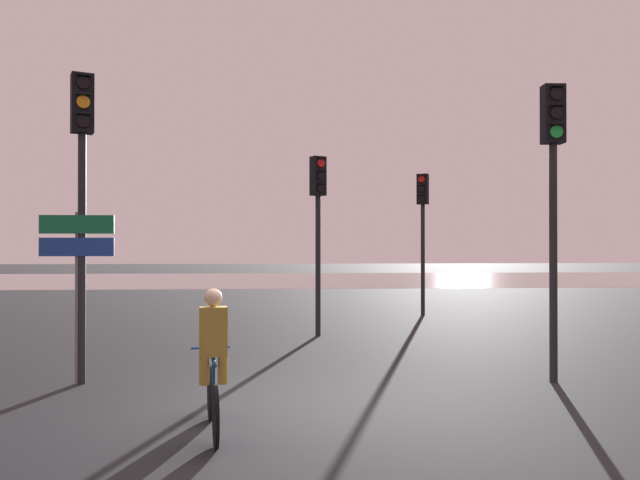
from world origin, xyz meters
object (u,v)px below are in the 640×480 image
(traffic_light_center, at_px, (318,211))
(traffic_light_near_right, at_px, (553,176))
(traffic_light_far_right, at_px, (423,217))
(direction_sign_post, at_px, (77,265))
(cyclist, at_px, (213,361))
(traffic_light_near_left, at_px, (82,169))

(traffic_light_center, xyz_separation_m, traffic_light_near_right, (3.32, -5.00, 0.28))
(traffic_light_center, height_order, traffic_light_far_right, traffic_light_far_right)
(traffic_light_far_right, xyz_separation_m, traffic_light_near_right, (-0.04, -8.96, 0.23))
(direction_sign_post, xyz_separation_m, cyclist, (2.32, -2.65, -0.97))
(direction_sign_post, bearing_deg, traffic_light_center, -131.05)
(traffic_light_near_right, xyz_separation_m, cyclist, (-4.92, -2.34, -2.34))
(cyclist, bearing_deg, traffic_light_near_right, 15.93)
(traffic_light_center, xyz_separation_m, traffic_light_far_right, (3.35, 3.96, 0.05))
(traffic_light_near_left, bearing_deg, traffic_light_near_right, 153.26)
(traffic_light_center, xyz_separation_m, traffic_light_near_left, (-3.86, -4.67, 0.36))
(traffic_light_far_right, bearing_deg, traffic_light_near_right, 117.15)
(direction_sign_post, bearing_deg, traffic_light_near_left, -158.97)
(traffic_light_far_right, bearing_deg, direction_sign_post, 77.34)
(traffic_light_near_right, bearing_deg, cyclist, 27.34)
(traffic_light_near_right, relative_size, cyclist, 2.69)
(traffic_light_far_right, height_order, cyclist, traffic_light_far_right)
(traffic_light_near_left, height_order, traffic_light_near_right, traffic_light_near_left)
(traffic_light_far_right, distance_m, direction_sign_post, 11.36)
(traffic_light_far_right, bearing_deg, cyclist, 93.71)
(traffic_light_center, distance_m, traffic_light_near_right, 6.01)
(traffic_light_near_left, xyz_separation_m, traffic_light_far_right, (7.21, 8.63, -0.32))
(traffic_light_far_right, height_order, traffic_light_near_right, traffic_light_near_right)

